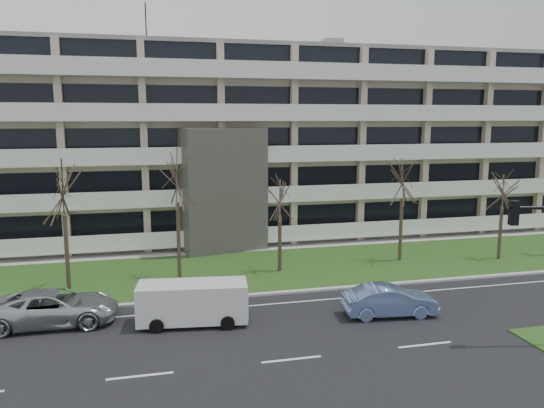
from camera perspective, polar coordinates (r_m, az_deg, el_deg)
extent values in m
plane|color=black|center=(22.48, 2.12, -16.37)|extent=(160.00, 160.00, 0.00)
cube|color=#204416|center=(34.37, -3.78, -7.14)|extent=(90.00, 10.00, 0.06)
cube|color=#B2B2AD|center=(29.67, -2.11, -9.75)|extent=(90.00, 0.35, 0.12)
cube|color=#B2B2AD|center=(39.61, -5.14, -4.92)|extent=(90.00, 2.00, 0.08)
cube|color=white|center=(28.31, -1.50, -10.82)|extent=(90.00, 0.12, 0.01)
cube|color=#C5B599|center=(45.40, -6.59, 6.40)|extent=(60.00, 12.00, 15.00)
cube|color=gray|center=(45.66, -6.78, 16.03)|extent=(60.50, 12.50, 0.30)
cube|color=#4C4742|center=(38.76, -5.24, 1.48)|extent=(6.39, 3.69, 9.00)
cube|color=black|center=(38.98, -5.14, -2.20)|extent=(4.92, 1.19, 3.50)
cylinder|color=black|center=(45.59, -13.40, 18.21)|extent=(0.10, 0.10, 3.50)
cube|color=black|center=(40.10, -5.39, -1.73)|extent=(58.00, 0.10, 1.80)
cube|color=white|center=(39.76, -5.22, -4.04)|extent=(58.00, 1.40, 0.22)
cube|color=white|center=(39.00, -5.09, -3.39)|extent=(58.00, 0.08, 1.00)
cube|color=black|center=(39.64, -5.46, 2.53)|extent=(58.00, 0.10, 1.80)
cube|color=white|center=(39.18, -5.28, 0.24)|extent=(58.00, 1.40, 0.22)
cube|color=white|center=(38.46, -5.16, 0.97)|extent=(58.00, 0.08, 1.00)
cube|color=black|center=(39.41, -5.53, 6.86)|extent=(58.00, 0.10, 1.80)
cube|color=white|center=(38.83, -5.35, 4.61)|extent=(58.00, 1.40, 0.22)
cube|color=white|center=(38.14, -5.22, 5.44)|extent=(58.00, 0.08, 1.00)
cube|color=black|center=(39.40, -5.60, 11.23)|extent=(58.00, 0.10, 1.80)
cube|color=white|center=(38.70, -5.42, 9.04)|extent=(58.00, 1.40, 0.22)
cube|color=white|center=(38.06, -5.29, 9.95)|extent=(58.00, 0.08, 1.00)
cube|color=black|center=(39.61, -5.67, 15.57)|extent=(58.00, 0.10, 1.80)
cube|color=white|center=(38.81, -5.49, 13.48)|extent=(58.00, 1.40, 0.22)
cube|color=white|center=(38.21, -5.36, 14.45)|extent=(58.00, 0.08, 1.00)
imported|color=#B6B9BE|center=(27.63, -22.42, -10.26)|extent=(5.98, 2.87, 1.64)
imported|color=#7895D1|center=(27.32, 12.53, -10.11)|extent=(4.79, 2.10, 1.53)
cube|color=white|center=(25.86, -8.52, -10.34)|extent=(5.34, 2.53, 1.81)
cube|color=black|center=(25.69, -8.55, -9.24)|extent=(4.94, 2.34, 0.67)
cube|color=white|center=(25.92, -3.06, -10.53)|extent=(0.56, 1.84, 1.14)
cylinder|color=black|center=(25.36, -12.31, -12.69)|extent=(0.69, 0.32, 0.67)
cylinder|color=black|center=(27.13, -11.89, -11.20)|extent=(0.69, 0.32, 0.67)
cylinder|color=black|center=(25.22, -4.80, -12.63)|extent=(0.69, 0.32, 0.67)
cylinder|color=black|center=(27.00, -4.91, -11.13)|extent=(0.69, 0.32, 0.67)
cube|color=black|center=(24.30, 24.57, -0.87)|extent=(0.39, 0.39, 1.04)
sphere|color=red|center=(24.25, 24.63, -0.10)|extent=(0.21, 0.21, 0.21)
sphere|color=orange|center=(24.30, 24.57, -0.87)|extent=(0.21, 0.21, 0.21)
sphere|color=green|center=(24.36, 24.52, -1.64)|extent=(0.21, 0.21, 0.21)
cylinder|color=#382B21|center=(32.25, -21.20, -4.92)|extent=(0.24, 0.24, 4.34)
cylinder|color=#382B21|center=(32.53, -10.01, -3.95)|extent=(0.24, 0.24, 4.73)
cylinder|color=#382B21|center=(33.65, 0.84, -4.30)|extent=(0.24, 0.24, 3.66)
cylinder|color=#382B21|center=(37.16, 13.68, -2.74)|extent=(0.24, 0.24, 4.33)
cylinder|color=#382B21|center=(39.82, 23.33, -2.91)|extent=(0.24, 0.24, 3.70)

